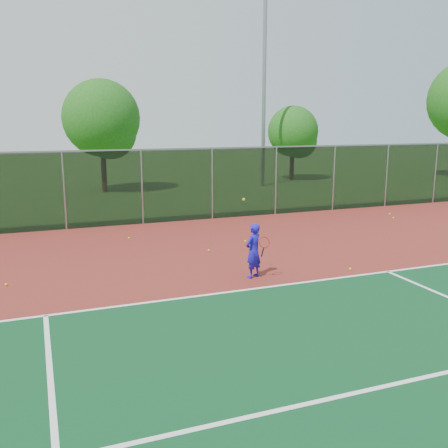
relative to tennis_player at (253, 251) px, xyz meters
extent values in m
plane|color=#2C5F1B|center=(1.70, -3.90, -0.76)|extent=(120.00, 120.00, 0.00)
cube|color=maroon|center=(1.70, -1.90, -0.75)|extent=(30.00, 20.00, 0.02)
cube|color=white|center=(3.70, -0.90, -0.73)|extent=(22.00, 0.10, 0.00)
cube|color=black|center=(1.70, 8.10, 0.76)|extent=(30.00, 0.04, 3.00)
cube|color=gray|center=(1.70, 8.10, 2.26)|extent=(30.00, 0.06, 0.06)
imported|color=#1E14BB|center=(0.00, 0.00, 0.00)|extent=(0.64, 0.57, 1.47)
cylinder|color=black|center=(0.15, -0.25, -0.01)|extent=(0.03, 0.15, 0.27)
torus|color=#A51414|center=(0.15, -0.35, 0.29)|extent=(0.30, 0.13, 0.29)
sphere|color=yellow|center=(-0.25, 0.10, 1.38)|extent=(0.07, 0.07, 0.07)
sphere|color=yellow|center=(-2.34, 5.59, -0.70)|extent=(0.07, 0.07, 0.07)
sphere|color=yellow|center=(9.41, 6.11, -0.70)|extent=(0.07, 0.07, 0.07)
sphere|color=yellow|center=(2.82, -0.38, -0.70)|extent=(0.07, 0.07, 0.07)
sphere|color=yellow|center=(1.35, 3.70, -0.70)|extent=(0.07, 0.07, 0.07)
sphere|color=yellow|center=(-0.24, 2.96, -0.70)|extent=(0.07, 0.07, 0.07)
sphere|color=yellow|center=(-6.19, 1.58, -0.70)|extent=(0.07, 0.07, 0.07)
sphere|color=yellow|center=(8.97, 5.32, -0.70)|extent=(0.07, 0.07, 0.07)
cylinder|color=gray|center=(8.44, 17.41, 5.10)|extent=(0.24, 0.24, 11.71)
cylinder|color=#331E12|center=(-1.50, 18.11, 0.48)|extent=(0.30, 0.30, 2.49)
sphere|color=#195115|center=(-1.50, 18.11, 3.53)|extent=(4.42, 4.42, 4.42)
sphere|color=#195115|center=(-1.10, 17.81, 2.70)|extent=(3.04, 3.04, 3.04)
cylinder|color=#331E12|center=(11.73, 19.58, 0.23)|extent=(0.30, 0.30, 1.98)
sphere|color=#195115|center=(11.73, 19.58, 2.65)|extent=(3.52, 3.52, 3.52)
sphere|color=#195115|center=(12.13, 19.28, 1.99)|extent=(2.42, 2.42, 2.42)
camera|label=1|loc=(-5.29, -11.73, 3.40)|focal=40.00mm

